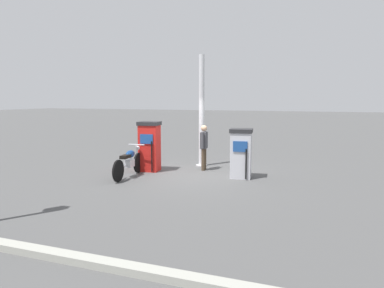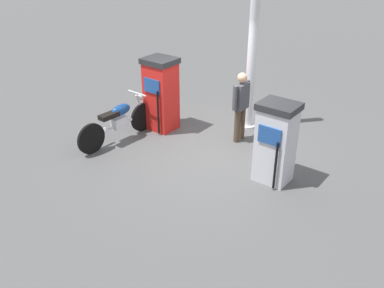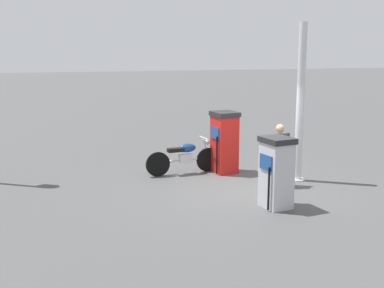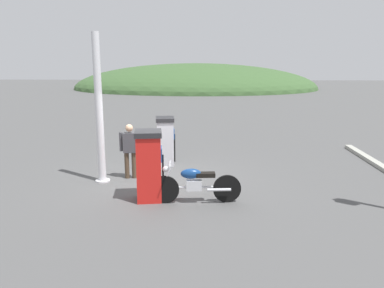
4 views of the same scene
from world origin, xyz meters
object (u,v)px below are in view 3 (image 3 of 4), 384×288
(fuel_pump_far, at_px, (276,172))
(fuel_pump_near, at_px, (224,142))
(canopy_support_pole, at_px, (300,106))
(motorcycle_near_pump, at_px, (184,157))
(attendant_person, at_px, (279,151))

(fuel_pump_far, bearing_deg, fuel_pump_near, -90.00)
(fuel_pump_near, distance_m, canopy_support_pole, 2.29)
(motorcycle_near_pump, distance_m, canopy_support_pole, 3.34)
(fuel_pump_near, bearing_deg, attendant_person, 116.09)
(fuel_pump_near, xyz_separation_m, attendant_person, (-0.82, 1.67, 0.03))
(attendant_person, bearing_deg, fuel_pump_near, -63.91)
(canopy_support_pole, bearing_deg, fuel_pump_far, 50.21)
(attendant_person, bearing_deg, canopy_support_pole, -154.38)
(canopy_support_pole, bearing_deg, fuel_pump_near, -40.86)
(motorcycle_near_pump, height_order, attendant_person, attendant_person)
(fuel_pump_far, distance_m, canopy_support_pole, 2.66)
(fuel_pump_near, height_order, fuel_pump_far, fuel_pump_near)
(fuel_pump_far, relative_size, attendant_person, 0.99)
(motorcycle_near_pump, bearing_deg, attendant_person, 136.23)
(canopy_support_pole, bearing_deg, motorcycle_near_pump, -29.51)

